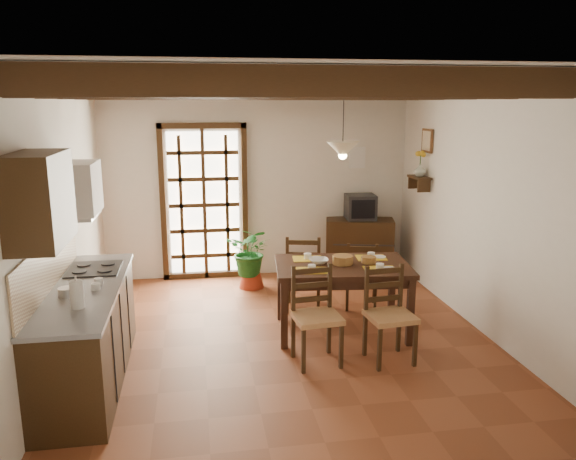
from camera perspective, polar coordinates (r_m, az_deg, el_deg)
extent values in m
plane|color=brown|center=(6.32, -0.31, -11.06)|extent=(5.00, 5.00, 0.00)
cube|color=silver|center=(8.34, -3.05, 4.82)|extent=(4.50, 0.02, 2.80)
cube|color=silver|center=(3.53, 6.15, -6.45)|extent=(4.50, 0.02, 2.80)
cube|color=silver|center=(5.97, -22.16, 0.68)|extent=(0.02, 5.00, 2.80)
cube|color=silver|center=(6.62, 19.29, 2.03)|extent=(0.02, 5.00, 2.80)
cube|color=white|center=(5.78, -0.34, 15.22)|extent=(4.50, 5.00, 0.02)
cube|color=black|center=(3.72, 4.95, 14.78)|extent=(4.50, 0.14, 0.20)
cube|color=black|center=(4.54, 2.25, 14.46)|extent=(4.50, 0.14, 0.20)
cube|color=black|center=(5.36, 0.39, 14.22)|extent=(4.50, 0.14, 0.20)
cube|color=black|center=(6.19, -0.97, 14.04)|extent=(4.50, 0.14, 0.20)
cube|color=black|center=(7.02, -2.01, 13.89)|extent=(4.50, 0.14, 0.20)
cube|color=black|center=(7.86, -2.83, 13.77)|extent=(4.50, 0.14, 0.20)
cube|color=white|center=(8.32, -8.50, 2.60)|extent=(1.01, 0.02, 2.11)
cube|color=black|center=(8.15, -8.77, 10.45)|extent=(1.26, 0.10, 0.08)
cube|color=black|center=(8.29, -12.58, 2.38)|extent=(0.08, 0.10, 2.28)
cube|color=black|center=(8.30, -4.42, 2.68)|extent=(0.08, 0.10, 2.28)
cube|color=black|center=(8.25, -8.49, 2.51)|extent=(1.01, 0.03, 2.02)
cube|color=black|center=(5.62, -19.62, -10.10)|extent=(0.60, 2.20, 0.88)
cube|color=slate|center=(5.47, -19.98, -5.65)|extent=(0.64, 2.25, 0.04)
cube|color=tan|center=(5.46, -23.10, -3.40)|extent=(0.02, 2.20, 0.50)
cube|color=black|center=(4.61, -23.93, 2.86)|extent=(0.35, 0.80, 0.70)
cube|color=white|center=(5.82, -20.64, 4.02)|extent=(0.38, 0.60, 0.50)
cube|color=silver|center=(5.87, -20.43, 1.41)|extent=(0.32, 0.55, 0.04)
cube|color=black|center=(5.98, -19.07, -3.77)|extent=(0.50, 0.55, 0.02)
cylinder|color=white|center=(4.90, -20.65, -6.20)|extent=(0.11, 0.11, 0.24)
cylinder|color=silver|center=(5.24, -21.58, -6.00)|extent=(0.14, 0.14, 0.10)
cube|color=#311A10|center=(6.30, 5.56, -3.70)|extent=(1.57, 1.10, 0.05)
cube|color=#311A10|center=(6.32, 5.55, -4.39)|extent=(1.41, 0.99, 0.11)
cube|color=#311A10|center=(6.93, 10.50, -5.76)|extent=(0.08, 0.08, 0.75)
cube|color=#311A10|center=(6.74, -0.76, -6.08)|extent=(0.08, 0.08, 0.75)
cube|color=#311A10|center=(6.19, 12.32, -8.17)|extent=(0.08, 0.08, 0.75)
cube|color=#311A10|center=(5.97, -0.38, -8.64)|extent=(0.08, 0.08, 0.75)
cube|color=#B37E4C|center=(5.62, 2.96, -8.87)|extent=(0.49, 0.47, 0.05)
cube|color=black|center=(5.70, 2.42, -5.91)|extent=(0.45, 0.08, 0.49)
cube|color=black|center=(5.72, 2.93, -11.11)|extent=(0.47, 0.45, 0.48)
cube|color=#B37E4C|center=(5.75, 10.37, -8.64)|extent=(0.49, 0.47, 0.05)
cube|color=black|center=(5.82, 9.70, -5.81)|extent=(0.44, 0.08, 0.49)
cube|color=black|center=(5.84, 10.27, -10.81)|extent=(0.46, 0.44, 0.48)
cube|color=#B37E4C|center=(7.07, 1.58, -4.28)|extent=(0.53, 0.52, 0.05)
cube|color=black|center=(6.83, 1.53, -2.76)|extent=(0.44, 0.14, 0.49)
cube|color=black|center=(7.14, 1.57, -6.12)|extent=(0.51, 0.49, 0.48)
cube|color=#B37E4C|center=(7.18, 7.47, -4.50)|extent=(0.49, 0.48, 0.05)
cube|color=black|center=(6.96, 7.55, -3.17)|extent=(0.40, 0.14, 0.44)
cube|color=black|center=(7.25, 7.42, -6.14)|extent=(0.47, 0.45, 0.43)
cube|color=gold|center=(5.98, 2.72, -3.84)|extent=(0.34, 0.25, 0.01)
cube|color=gold|center=(6.17, 9.45, -3.47)|extent=(0.34, 0.25, 0.01)
cube|color=gold|center=(6.41, 1.85, -2.67)|extent=(0.34, 0.25, 0.01)
cube|color=gold|center=(6.59, 8.16, -2.36)|extent=(0.34, 0.25, 0.01)
cylinder|color=olive|center=(6.26, 5.58, -2.65)|extent=(0.23, 0.23, 0.09)
imported|color=white|center=(6.30, 3.13, -3.15)|extent=(0.23, 0.23, 0.05)
cube|color=black|center=(8.56, 7.24, -1.71)|extent=(1.08, 0.67, 0.85)
cube|color=black|center=(8.42, 7.36, 2.35)|extent=(0.45, 0.42, 0.37)
cube|color=black|center=(8.24, 7.74, 2.10)|extent=(0.35, 0.04, 0.28)
cube|color=white|center=(8.57, 7.04, 7.32)|extent=(0.25, 0.03, 0.32)
cone|color=maroon|center=(7.97, -3.73, -5.08)|extent=(0.35, 0.35, 0.21)
imported|color=#144C19|center=(7.85, -3.78, -1.88)|extent=(2.04, 1.91, 1.82)
cube|color=black|center=(7.98, 13.21, 5.23)|extent=(0.20, 0.42, 0.03)
cube|color=black|center=(7.84, 13.65, 4.41)|extent=(0.18, 0.03, 0.18)
cube|color=black|center=(8.15, 12.73, 4.77)|extent=(0.18, 0.03, 0.18)
imported|color=#B2BFB2|center=(7.97, 13.25, 5.94)|extent=(0.15, 0.15, 0.15)
sphere|color=gold|center=(7.95, 13.33, 7.45)|extent=(0.14, 0.14, 0.14)
cylinder|color=#144C19|center=(7.96, 13.27, 6.37)|extent=(0.01, 0.01, 0.28)
cube|color=brown|center=(7.97, 13.97, 8.80)|extent=(0.03, 0.32, 0.32)
cube|color=#C3B292|center=(7.96, 13.87, 8.80)|extent=(0.01, 0.26, 0.26)
cylinder|color=black|center=(6.13, 5.66, 11.75)|extent=(0.01, 0.01, 0.70)
cone|color=#F8EEC8|center=(6.15, 5.59, 8.30)|extent=(0.36, 0.36, 0.14)
sphere|color=#FFD88C|center=(6.16, 5.57, 7.56)|extent=(0.09, 0.09, 0.09)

